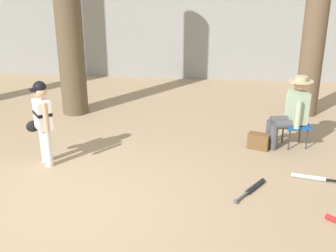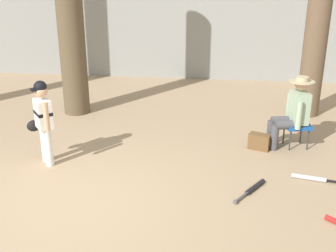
% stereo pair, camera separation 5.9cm
% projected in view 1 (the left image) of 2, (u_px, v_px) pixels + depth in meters
% --- Properties ---
extents(ground_plane, '(60.00, 60.00, 0.00)m').
position_uv_depth(ground_plane, '(71.00, 208.00, 5.33)').
color(ground_plane, '#9E8466').
extents(concrete_back_wall, '(18.00, 0.36, 2.69)m').
position_uv_depth(concrete_back_wall, '(150.00, 26.00, 11.13)').
color(concrete_back_wall, gray).
rests_on(concrete_back_wall, ground).
extents(tree_near_player, '(0.81, 0.81, 4.66)m').
position_uv_depth(tree_near_player, '(68.00, 17.00, 8.06)').
color(tree_near_player, brown).
rests_on(tree_near_player, ground).
extents(tree_behind_spectator, '(0.69, 0.69, 4.56)m').
position_uv_depth(tree_behind_spectator, '(316.00, 17.00, 7.99)').
color(tree_behind_spectator, brown).
rests_on(tree_behind_spectator, ground).
extents(young_ballplayer, '(0.53, 0.49, 1.31)m').
position_uv_depth(young_ballplayer, '(42.00, 118.00, 6.25)').
color(young_ballplayer, white).
rests_on(young_ballplayer, ground).
extents(folding_stool, '(0.47, 0.47, 0.41)m').
position_uv_depth(folding_stool, '(296.00, 126.00, 7.01)').
color(folding_stool, '#194C9E').
rests_on(folding_stool, ground).
extents(seated_spectator, '(0.68, 0.54, 1.20)m').
position_uv_depth(seated_spectator, '(292.00, 110.00, 6.91)').
color(seated_spectator, '#47474C').
rests_on(seated_spectator, ground).
extents(handbag_beside_stool, '(0.38, 0.29, 0.26)m').
position_uv_depth(handbag_beside_stool, '(259.00, 141.00, 6.99)').
color(handbag_beside_stool, brown).
rests_on(handbag_beside_stool, ground).
extents(bat_black_composite, '(0.46, 0.65, 0.07)m').
position_uv_depth(bat_black_composite, '(253.00, 188.00, 5.73)').
color(bat_black_composite, black).
rests_on(bat_black_composite, ground).
extents(bat_aluminum_silver, '(0.79, 0.23, 0.07)m').
position_uv_depth(bat_aluminum_silver, '(313.00, 178.00, 6.00)').
color(bat_aluminum_silver, '#B7BCC6').
rests_on(bat_aluminum_silver, ground).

